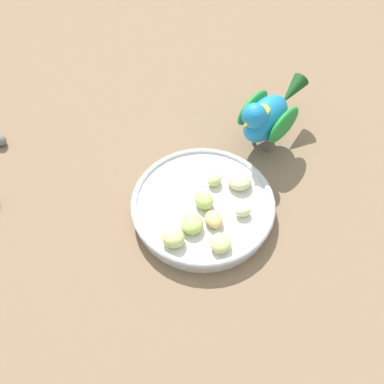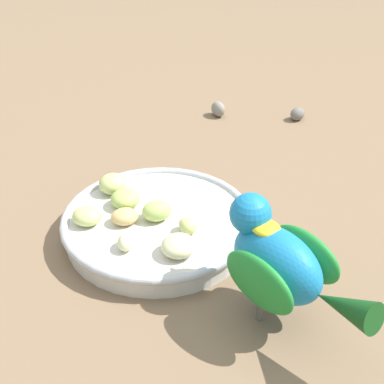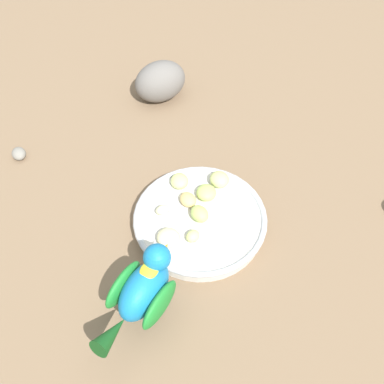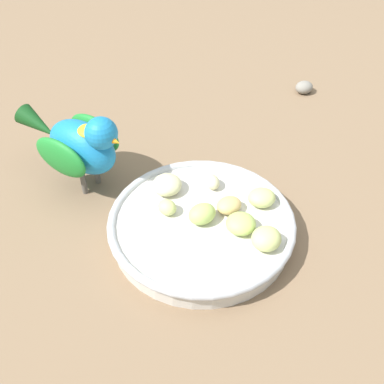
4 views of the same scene
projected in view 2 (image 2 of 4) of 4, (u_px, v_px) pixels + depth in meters
ground_plane at (141, 246)px, 0.67m from camera, size 4.00×4.00×0.00m
feeding_bowl at (157, 224)px, 0.68m from camera, size 0.23×0.23×0.03m
apple_piece_0 at (156, 210)px, 0.66m from camera, size 0.04×0.04×0.02m
apple_piece_1 at (125, 217)px, 0.66m from camera, size 0.04×0.04×0.02m
apple_piece_2 at (126, 242)px, 0.62m from camera, size 0.03×0.03×0.02m
apple_piece_3 at (179, 246)px, 0.61m from camera, size 0.04×0.04×0.02m
apple_piece_4 at (188, 226)px, 0.64m from camera, size 0.03×0.03×0.02m
apple_piece_5 at (113, 184)px, 0.71m from camera, size 0.04×0.04×0.02m
apple_piece_6 at (125, 199)px, 0.69m from camera, size 0.05×0.05×0.02m
apple_piece_7 at (87, 216)px, 0.66m from camera, size 0.05×0.05×0.02m
parrot at (280, 262)px, 0.53m from camera, size 0.18×0.09×0.12m
pebble_0 at (297, 114)px, 0.95m from camera, size 0.02×0.03×0.02m
pebble_1 at (218, 109)px, 0.96m from camera, size 0.03×0.03×0.03m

